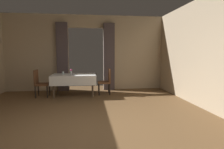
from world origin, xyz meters
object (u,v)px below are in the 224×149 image
chair_mid_right (106,80)px  dining_table_mid (74,77)px  chair_mid_left (40,82)px  flower_vase_mid (71,72)px  glass_mid_b (63,73)px

chair_mid_right → dining_table_mid: bearing=-174.5°
dining_table_mid → chair_mid_left: chair_mid_left is taller
flower_vase_mid → glass_mid_b: flower_vase_mid is taller
chair_mid_left → chair_mid_right: size_ratio=1.00×
dining_table_mid → chair_mid_right: bearing=5.5°
dining_table_mid → chair_mid_right: size_ratio=1.63×
dining_table_mid → glass_mid_b: bearing=161.9°
chair_mid_right → flower_vase_mid: flower_vase_mid is taller
chair_mid_right → chair_mid_left: bearing=-175.8°
chair_mid_left → glass_mid_b: (0.75, 0.18, 0.28)m
flower_vase_mid → glass_mid_b: (-0.30, 0.16, -0.06)m
chair_mid_left → flower_vase_mid: flower_vase_mid is taller
chair_mid_left → glass_mid_b: size_ratio=9.32×
chair_mid_right → glass_mid_b: bearing=179.3°
chair_mid_right → glass_mid_b: 1.56m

